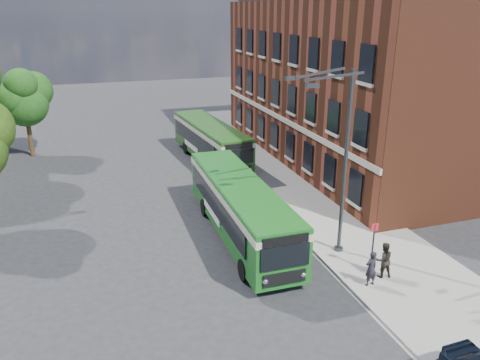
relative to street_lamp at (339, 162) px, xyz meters
name	(u,v)px	position (x,y,z in m)	size (l,w,h in m)	color
ground	(227,250)	(-4.84, 2.00, -4.79)	(120.00, 120.00, 0.00)	#29292B
pavement	(289,181)	(2.16, 10.00, -4.72)	(6.00, 48.00, 0.15)	gray
kerb_line	(248,187)	(-0.89, 10.00, -4.79)	(0.12, 48.00, 0.01)	beige
brick_office	(355,70)	(9.16, 14.00, 2.18)	(12.10, 26.00, 14.20)	brown
street_lamp	(339,162)	(0.00, 0.00, 0.00)	(2.96, 2.38, 9.00)	#35373A
bus_stop_sign	(373,244)	(0.76, -2.20, -3.28)	(0.35, 0.08, 2.52)	#35373A
bus_front	(240,204)	(-3.71, 3.27, -2.96)	(2.71, 12.14, 3.02)	#1A641E
bus_rear	(210,139)	(-1.84, 16.36, -2.96)	(3.62, 11.48, 3.02)	#225118
pedestrian_a	(371,268)	(0.07, -3.20, -3.82)	(0.60, 0.39, 1.64)	black
pedestrian_b	(384,260)	(0.99, -2.77, -3.81)	(0.81, 0.63, 1.67)	black
tree_right	(24,97)	(-15.37, 22.27, 0.08)	(4.26, 4.05, 7.19)	#352313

